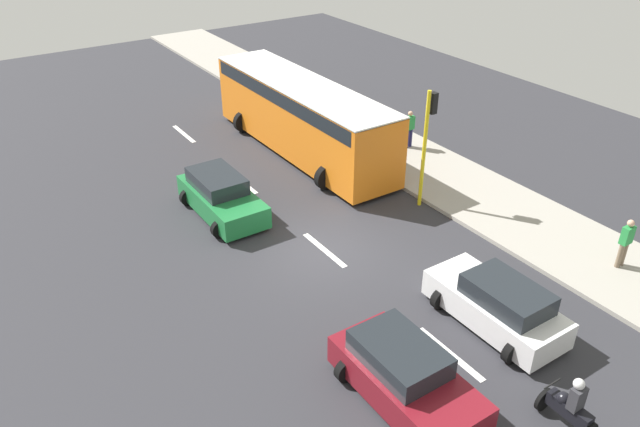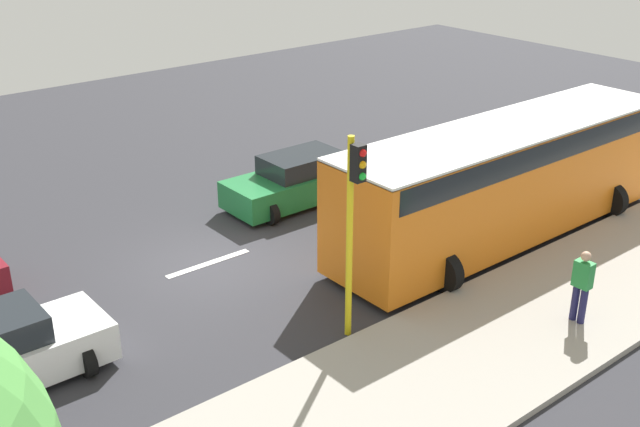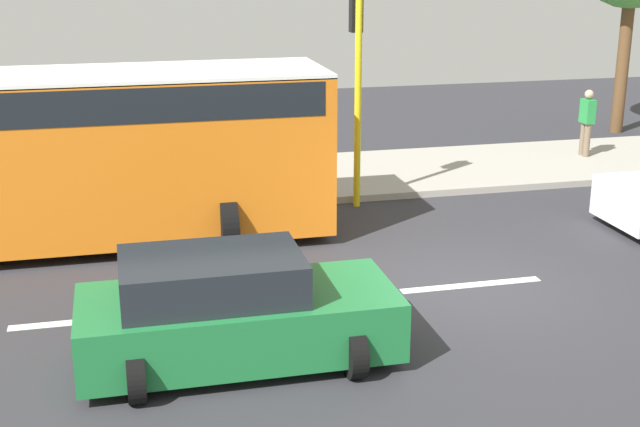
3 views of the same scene
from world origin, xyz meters
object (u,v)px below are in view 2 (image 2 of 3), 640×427
(city_bus, at_px, (507,173))
(pedestrian_by_tree, at_px, (582,284))
(car_green, at_px, (295,181))
(traffic_light_corner, at_px, (353,212))

(city_bus, height_order, pedestrian_by_tree, city_bus)
(car_green, xyz_separation_m, pedestrian_by_tree, (9.46, 0.55, 0.35))
(pedestrian_by_tree, distance_m, traffic_light_corner, 5.32)
(car_green, distance_m, pedestrian_by_tree, 9.48)
(city_bus, relative_size, traffic_light_corner, 2.44)
(city_bus, xyz_separation_m, traffic_light_corner, (1.20, -6.55, 1.08))
(car_green, relative_size, pedestrian_by_tree, 2.46)
(car_green, relative_size, traffic_light_corner, 0.93)
(pedestrian_by_tree, relative_size, traffic_light_corner, 0.38)
(car_green, height_order, pedestrian_by_tree, pedestrian_by_tree)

